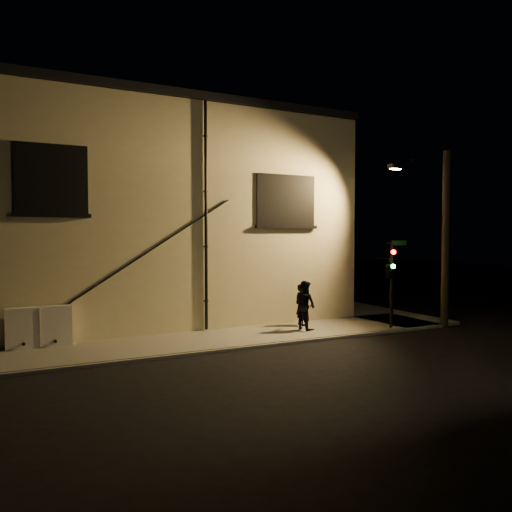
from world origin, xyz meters
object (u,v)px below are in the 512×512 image
pedestrian_b (305,305)px  pedestrian_a (301,305)px  utility_cabinet (39,327)px  traffic_signal (390,270)px  streetlamp_pole (442,233)px

pedestrian_b → pedestrian_a: bearing=-34.4°
utility_cabinet → traffic_signal: traffic_signal is taller
utility_cabinet → pedestrian_b: 9.05m
pedestrian_a → streetlamp_pole: size_ratio=0.23×
utility_cabinet → pedestrian_a: pedestrian_a is taller
streetlamp_pole → traffic_signal: bearing=175.4°
pedestrian_a → pedestrian_b: 0.88m
pedestrian_a → pedestrian_b: bearing=155.1°
utility_cabinet → traffic_signal: 12.28m
pedestrian_b → streetlamp_pole: bearing=-115.3°
pedestrian_b → traffic_signal: size_ratio=0.55×
streetlamp_pole → utility_cabinet: bearing=169.3°
pedestrian_a → utility_cabinet: bearing=85.8°
pedestrian_a → traffic_signal: size_ratio=0.49×
utility_cabinet → pedestrian_b: (8.95, -1.30, 0.27)m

